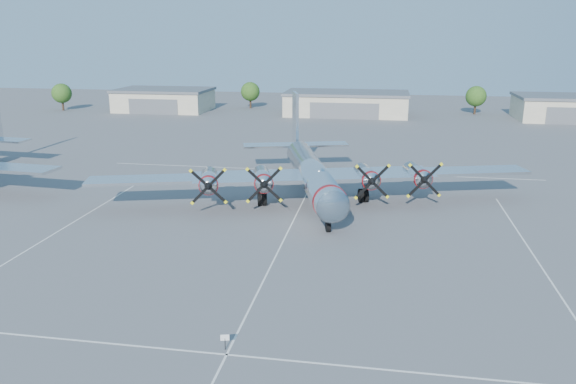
% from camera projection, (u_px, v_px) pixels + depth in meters
% --- Properties ---
extents(ground, '(260.00, 260.00, 0.00)m').
position_uv_depth(ground, '(288.00, 231.00, 54.40)').
color(ground, '#515154').
rests_on(ground, ground).
extents(parking_lines, '(60.00, 50.08, 0.01)m').
position_uv_depth(parking_lines, '(285.00, 238.00, 52.74)').
color(parking_lines, silver).
rests_on(parking_lines, ground).
extents(hangar_west, '(22.60, 14.60, 5.40)m').
position_uv_depth(hangar_west, '(164.00, 100.00, 138.64)').
color(hangar_west, '#B7B192').
rests_on(hangar_west, ground).
extents(hangar_center, '(28.60, 14.60, 5.40)m').
position_uv_depth(hangar_center, '(346.00, 103.00, 131.41)').
color(hangar_center, '#B7B192').
rests_on(hangar_center, ground).
extents(hangar_east, '(20.60, 14.60, 5.40)m').
position_uv_depth(hangar_east, '(564.00, 108.00, 123.69)').
color(hangar_east, '#B7B192').
rests_on(hangar_east, ground).
extents(tree_far_west, '(4.80, 4.80, 6.64)m').
position_uv_depth(tree_far_west, '(62.00, 93.00, 138.49)').
color(tree_far_west, '#382619').
rests_on(tree_far_west, ground).
extents(tree_west, '(4.80, 4.80, 6.64)m').
position_uv_depth(tree_west, '(250.00, 92.00, 142.64)').
color(tree_west, '#382619').
rests_on(tree_west, ground).
extents(tree_east, '(4.80, 4.80, 6.64)m').
position_uv_depth(tree_east, '(476.00, 96.00, 131.90)').
color(tree_east, '#382619').
rests_on(tree_east, ground).
extents(main_bomber_b29, '(56.20, 45.60, 10.81)m').
position_uv_depth(main_bomber_b29, '(310.00, 198.00, 65.27)').
color(main_bomber_b29, silver).
rests_on(main_bomber_b29, ground).
extents(info_placard, '(0.53, 0.18, 1.03)m').
position_uv_depth(info_placard, '(225.00, 339.00, 33.86)').
color(info_placard, black).
rests_on(info_placard, ground).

